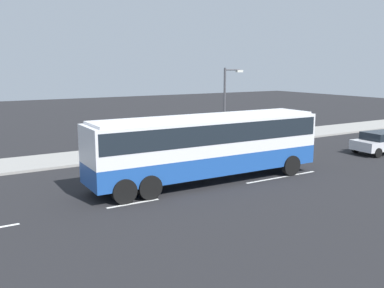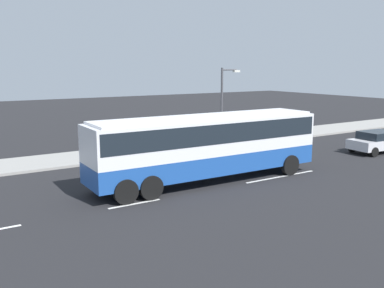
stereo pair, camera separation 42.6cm
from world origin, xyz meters
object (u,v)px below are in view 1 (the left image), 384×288
(coach_bus, at_px, (208,141))
(pedestrian_near_curb, at_px, (122,140))
(street_lamp, at_px, (227,100))
(car_silver_hatch, at_px, (383,142))

(coach_bus, xyz_separation_m, pedestrian_near_curb, (-1.39, 7.92, -0.97))
(pedestrian_near_curb, relative_size, street_lamp, 0.31)
(coach_bus, height_order, car_silver_hatch, coach_bus)
(coach_bus, bearing_deg, car_silver_hatch, 0.56)
(street_lamp, bearing_deg, car_silver_hatch, -43.12)
(car_silver_hatch, xyz_separation_m, pedestrian_near_curb, (-15.55, 7.98, 0.35))
(coach_bus, distance_m, car_silver_hatch, 14.22)
(pedestrian_near_curb, bearing_deg, coach_bus, -43.83)
(coach_bus, relative_size, car_silver_hatch, 2.75)
(car_silver_hatch, relative_size, street_lamp, 0.81)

